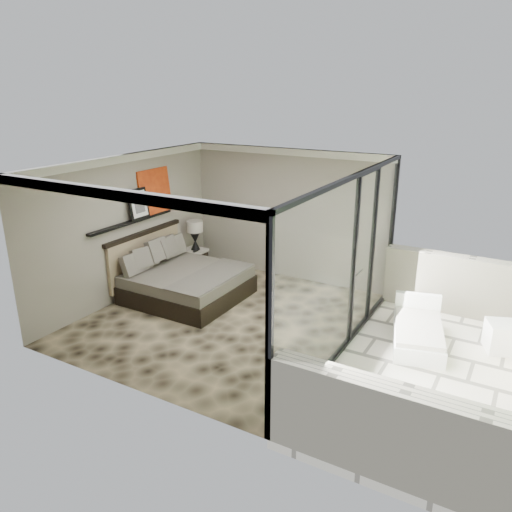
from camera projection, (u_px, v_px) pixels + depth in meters
The scene contains 14 objects.
floor at pixel (225, 318), 9.05m from camera, with size 5.00×5.00×0.00m, color black.
ceiling at pixel (221, 164), 8.15m from camera, with size 4.50×5.00×0.02m, color silver.
back_wall at pixel (287, 214), 10.64m from camera, with size 4.50×0.02×2.80m, color gray.
left_wall at pixel (127, 228), 9.66m from camera, with size 0.02×5.00×2.80m, color gray.
glass_wall at pixel (347, 267), 7.54m from camera, with size 0.08×5.00×2.80m, color white.
terrace_slab at pixel (439, 378), 7.30m from camera, with size 3.00×5.00×0.12m, color beige.
picture_ledge at pixel (132, 222), 9.68m from camera, with size 0.12×2.20×0.05m, color black.
bed at pixel (183, 281), 9.88m from camera, with size 2.12×2.05×1.17m.
nightstand at pixel (195, 261), 11.27m from camera, with size 0.49×0.49×0.49m, color black.
table_lamp at pixel (195, 231), 11.07m from camera, with size 0.36×0.36×0.67m.
abstract_canvas at pixel (155, 191), 10.13m from camera, with size 0.04×0.90×0.90m, color #B6520F.
framed_print at pixel (138, 204), 9.69m from camera, with size 0.03×0.50×0.60m, color black.
ottoman at pixel (502, 337), 7.88m from camera, with size 0.47×0.47×0.47m, color white.
lounger at pixel (418, 332), 8.14m from camera, with size 1.13×1.67×0.60m.
Camera 1 is at (4.58, -6.82, 3.99)m, focal length 35.00 mm.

